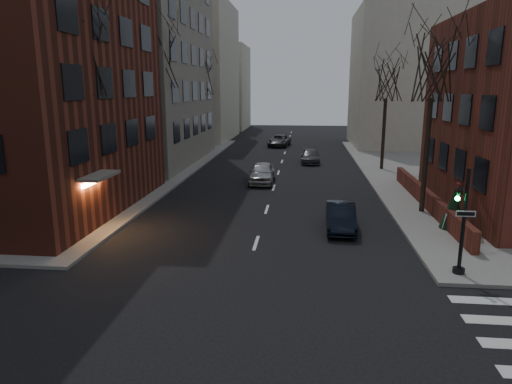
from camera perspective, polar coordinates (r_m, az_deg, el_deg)
building_left_tan at (r=46.49m, az=-19.63°, el=20.89°), size 18.00×18.00×28.00m
low_wall_right at (r=28.46m, az=20.55°, el=-0.77°), size 0.35×16.00×1.00m
building_distant_la at (r=65.12m, az=-9.49°, el=14.51°), size 14.00×16.00×18.00m
building_distant_ra at (r=59.23m, az=19.15°, el=13.20°), size 14.00×14.00×16.00m
building_distant_lb at (r=81.21m, az=-4.79°, el=12.86°), size 10.00×12.00×14.00m
traffic_signal at (r=18.49m, az=24.27°, el=-4.16°), size 0.76×0.44×4.00m
tree_left_a at (r=24.41m, az=-21.29°, el=15.58°), size 4.18×4.18×10.26m
tree_left_b at (r=35.56m, az=-12.27°, el=15.74°), size 4.40×4.40×10.80m
tree_left_c at (r=49.04m, az=-7.01°, el=14.03°), size 3.96×3.96×9.72m
tree_right_a at (r=26.68m, az=21.29°, el=14.33°), size 3.96×3.96×9.72m
tree_right_b at (r=40.37m, az=16.04°, el=13.28°), size 3.74×3.74×9.18m
streetlamp_near at (r=31.64m, az=-13.08°, el=7.61°), size 0.36×0.36×6.28m
streetlamp_far at (r=50.92m, az=-5.71°, el=9.75°), size 0.36×0.36×6.28m
parked_sedan at (r=23.23m, az=10.54°, el=-3.07°), size 1.51×4.08×1.33m
car_lane_silver at (r=34.14m, az=0.75°, el=2.42°), size 1.88×4.52×1.53m
car_lane_gray at (r=43.68m, az=6.81°, el=4.44°), size 1.74×4.26×1.24m
car_lane_far at (r=56.01m, az=2.93°, el=6.44°), size 2.82×5.19×1.38m
sandwich_board at (r=24.53m, az=22.76°, el=-3.29°), size 0.42×0.55×0.82m
evergreen_shrub at (r=24.48m, az=23.46°, el=-1.90°), size 1.27×1.27×2.03m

